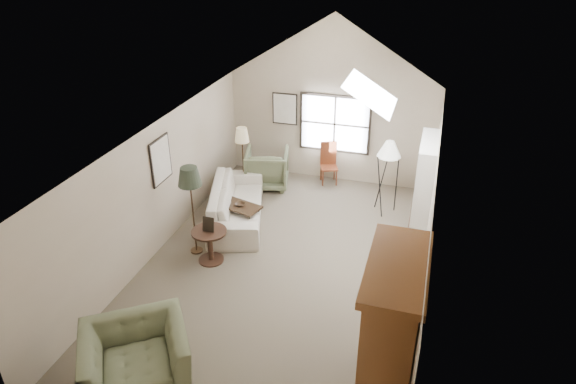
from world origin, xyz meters
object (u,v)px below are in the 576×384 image
(sofa, at_px, (237,203))
(coffee_table, at_px, (241,214))
(side_table, at_px, (210,246))
(side_chair, at_px, (329,164))
(armoire, at_px, (390,335))
(armchair_near, at_px, (137,360))
(armchair_far, at_px, (267,168))

(sofa, relative_size, coffee_table, 3.10)
(side_table, distance_m, side_chair, 4.11)
(sofa, height_order, side_chair, side_chair)
(armoire, bearing_deg, side_chair, 109.20)
(coffee_table, xyz_separation_m, side_table, (-0.05, -1.43, 0.11))
(armchair_near, relative_size, side_chair, 1.36)
(armchair_far, bearing_deg, side_table, 75.71)
(armoire, relative_size, coffee_table, 2.57)
(sofa, distance_m, coffee_table, 0.28)
(armchair_near, bearing_deg, armoire, -22.37)
(side_table, bearing_deg, armchair_far, 89.68)
(coffee_table, bearing_deg, armoire, -46.46)
(side_table, bearing_deg, armoire, -32.38)
(side_chair, bearing_deg, coffee_table, -140.49)
(sofa, xyz_separation_m, armchair_near, (0.37, -4.59, 0.06))
(side_table, bearing_deg, sofa, 93.58)
(armoire, height_order, side_table, armoire)
(armchair_far, relative_size, coffee_table, 1.19)
(armoire, bearing_deg, sofa, 133.44)
(sofa, xyz_separation_m, armchair_far, (0.12, 1.68, 0.08))
(coffee_table, xyz_separation_m, side_chair, (1.37, 2.43, 0.29))
(sofa, relative_size, armchair_near, 1.91)
(armchair_far, bearing_deg, armchair_near, 78.35)
(armchair_far, distance_m, coffee_table, 1.87)
(coffee_table, height_order, side_chair, side_chair)
(coffee_table, relative_size, side_table, 1.29)
(armchair_far, bearing_deg, side_chair, -171.58)
(sofa, xyz_separation_m, side_table, (0.10, -1.60, -0.05))
(armchair_far, bearing_deg, sofa, 72.00)
(armchair_near, height_order, armchair_far, armchair_far)
(armoire, height_order, side_chair, armoire)
(armoire, distance_m, side_chair, 6.49)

